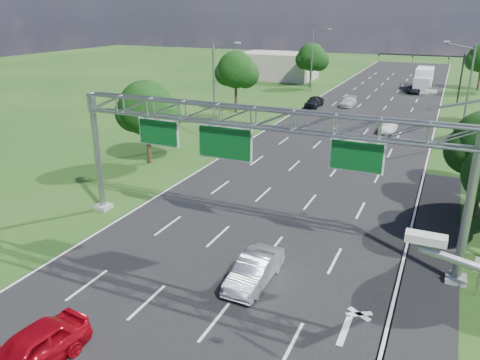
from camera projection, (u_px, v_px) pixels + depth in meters
The scene contains 19 objects.
ground at pixel (324, 158), 43.69m from camera, with size 220.00×220.00×0.00m, color #174414.
road at pixel (324, 158), 43.69m from camera, with size 18.00×180.00×0.02m, color black.
road_flare at pixel (430, 258), 26.07m from camera, with size 3.00×30.00×0.02m, color black.
sign_gantry at pixel (255, 128), 25.78m from camera, with size 23.50×1.00×9.56m.
traffic_signal at pixel (437, 66), 69.00m from camera, with size 12.21×0.24×7.00m.
streetlight_l_near at pixel (216, 90), 46.13m from camera, with size 2.97×0.22×10.16m.
streetlight_l_far at pixel (313, 58), 76.10m from camera, with size 2.97×0.22×10.16m.
streetlight_r_mid at pixel (466, 90), 45.98m from camera, with size 2.97×0.22×10.16m.
tree_verge_la at pixel (147, 111), 40.60m from camera, with size 5.76×4.80×7.40m.
tree_verge_lb at pixel (236, 71), 60.84m from camera, with size 5.76×4.80×8.06m.
tree_verge_lc at pixel (312, 58), 81.24m from camera, with size 5.76×4.80×7.62m.
building_left at pixel (278, 66), 92.41m from camera, with size 14.00×10.00×5.00m, color #AC9F91.
red_coupe at pixel (30, 351), 17.78m from camera, with size 1.94×4.83×1.64m, color #A10712.
silver_sedan at pixel (254, 270), 23.48m from camera, with size 1.57×4.51×1.49m, color #B7BCC4.
car_queue_a at pixel (348, 102), 66.59m from camera, with size 1.72×4.24×1.23m, color silver.
car_queue_b at pixel (413, 90), 76.99m from camera, with size 1.95×4.23×1.17m, color black.
car_queue_c at pixel (314, 102), 65.98m from camera, with size 1.79×4.45×1.52m, color black.
car_queue_d at pixel (389, 127), 52.41m from camera, with size 1.37×3.93×1.29m, color silver.
box_truck at pixel (424, 80), 80.03m from camera, with size 2.87×9.36×3.55m.
Camera 1 is at (9.92, -11.31, 13.07)m, focal length 35.00 mm.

